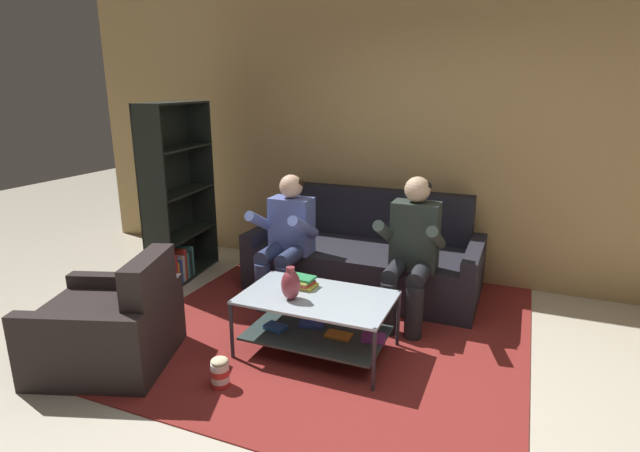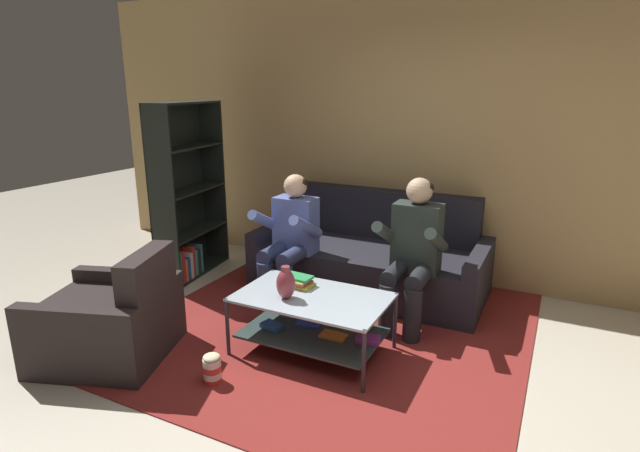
% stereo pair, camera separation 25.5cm
% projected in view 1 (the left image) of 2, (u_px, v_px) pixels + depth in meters
% --- Properties ---
extents(ground, '(16.80, 16.80, 0.00)m').
position_uv_depth(ground, '(367.00, 411.00, 3.05)').
color(ground, beige).
extents(back_partition, '(8.40, 0.12, 2.90)m').
position_uv_depth(back_partition, '(447.00, 135.00, 4.84)').
color(back_partition, tan).
rests_on(back_partition, ground).
extents(couch, '(2.16, 0.96, 0.92)m').
position_uv_depth(couch, '(365.00, 259.00, 4.85)').
color(couch, '#23222A').
rests_on(couch, ground).
extents(person_seated_left, '(0.50, 0.58, 1.16)m').
position_uv_depth(person_seated_left, '(286.00, 235.00, 4.45)').
color(person_seated_left, navy).
rests_on(person_seated_left, ground).
extents(person_seated_right, '(0.50, 0.58, 1.22)m').
position_uv_depth(person_seated_right, '(412.00, 246.00, 4.03)').
color(person_seated_right, black).
rests_on(person_seated_right, ground).
extents(coffee_table, '(1.09, 0.66, 0.45)m').
position_uv_depth(coffee_table, '(318.00, 316.00, 3.64)').
color(coffee_table, '#ADBDCA').
rests_on(coffee_table, ground).
extents(area_rug, '(3.00, 3.28, 0.01)m').
position_uv_depth(area_rug, '(339.00, 321.00, 4.21)').
color(area_rug, maroon).
rests_on(area_rug, ground).
extents(vase, '(0.14, 0.14, 0.24)m').
position_uv_depth(vase, '(291.00, 284.00, 3.52)').
color(vase, maroon).
rests_on(vase, coffee_table).
extents(book_stack, '(0.24, 0.18, 0.08)m').
position_uv_depth(book_stack, '(300.00, 282.00, 3.76)').
color(book_stack, gold).
rests_on(book_stack, coffee_table).
extents(bookshelf, '(0.41, 0.98, 1.77)m').
position_uv_depth(bookshelf, '(174.00, 209.00, 5.02)').
color(bookshelf, black).
rests_on(bookshelf, ground).
extents(armchair, '(1.08, 1.05, 0.81)m').
position_uv_depth(armchair, '(110.00, 328.00, 3.51)').
color(armchair, '#2B2322').
rests_on(armchair, ground).
extents(popcorn_tub, '(0.12, 0.12, 0.21)m').
position_uv_depth(popcorn_tub, '(220.00, 373.00, 3.26)').
color(popcorn_tub, red).
rests_on(popcorn_tub, ground).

